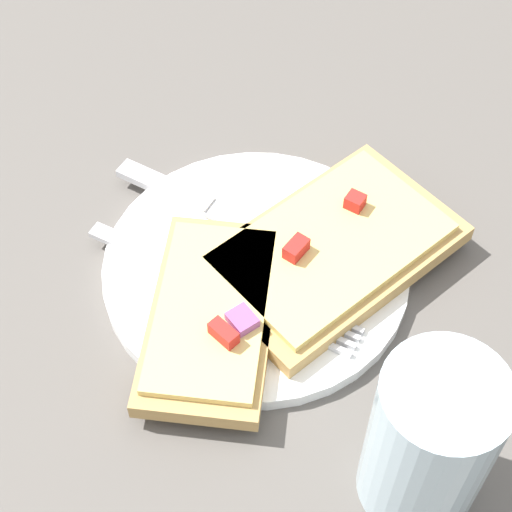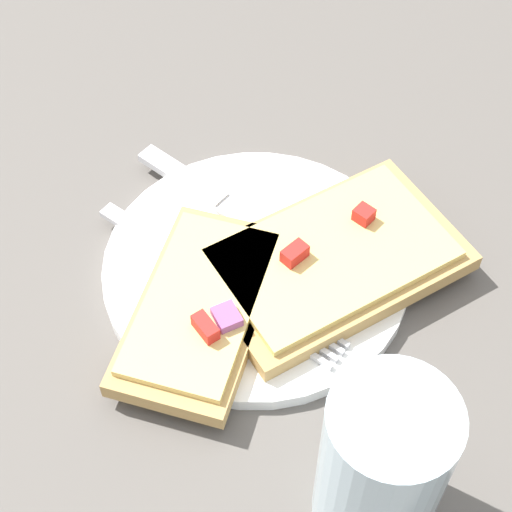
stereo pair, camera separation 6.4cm
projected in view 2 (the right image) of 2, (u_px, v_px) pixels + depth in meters
ground_plane at (256, 273)px, 0.65m from camera, size 4.00×4.00×0.00m
plate at (256, 269)px, 0.65m from camera, size 0.23×0.23×0.01m
fork at (229, 287)px, 0.63m from camera, size 0.07×0.22×0.01m
knife at (231, 208)px, 0.67m from camera, size 0.06×0.22×0.01m
pizza_slice_main at (333, 259)px, 0.63m from camera, size 0.20×0.14×0.03m
pizza_slice_corner at (201, 307)px, 0.61m from camera, size 0.18×0.16×0.03m
crumb_scatter at (317, 232)px, 0.66m from camera, size 0.05×0.05×0.01m
drinking_glass at (382, 466)px, 0.49m from camera, size 0.07×0.07×0.13m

